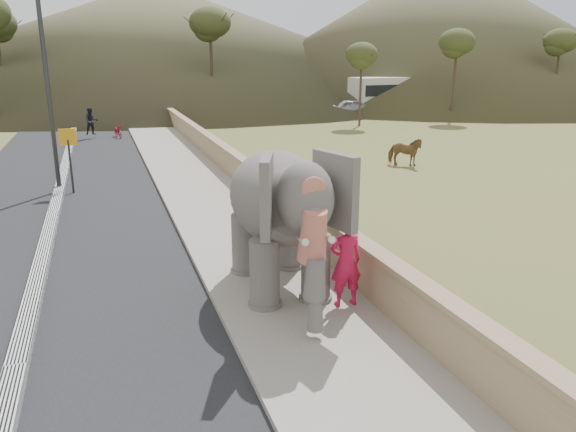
# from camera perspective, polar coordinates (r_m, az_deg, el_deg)

# --- Properties ---
(ground) EXTENTS (160.00, 160.00, 0.00)m
(ground) POSITION_cam_1_polar(r_m,az_deg,el_deg) (10.40, 2.93, -12.41)
(ground) COLOR olive
(ground) RESTS_ON ground
(road) EXTENTS (7.00, 120.00, 0.03)m
(road) POSITION_cam_1_polar(r_m,az_deg,el_deg) (19.20, -22.69, -0.11)
(road) COLOR black
(road) RESTS_ON ground
(median) EXTENTS (0.35, 120.00, 0.22)m
(median) POSITION_cam_1_polar(r_m,az_deg,el_deg) (19.18, -22.72, 0.16)
(median) COLOR black
(median) RESTS_ON ground
(walkway) EXTENTS (3.00, 120.00, 0.15)m
(walkway) POSITION_cam_1_polar(r_m,az_deg,el_deg) (19.42, -7.90, 1.36)
(walkway) COLOR #9E9687
(walkway) RESTS_ON ground
(parapet) EXTENTS (0.30, 120.00, 1.10)m
(parapet) POSITION_cam_1_polar(r_m,az_deg,el_deg) (19.66, -3.22, 3.10)
(parapet) COLOR tan
(parapet) RESTS_ON ground
(lamppost) EXTENTS (1.76, 0.36, 8.00)m
(lamppost) POSITION_cam_1_polar(r_m,az_deg,el_deg) (22.19, -22.69, 14.67)
(lamppost) COLOR #28292C
(lamppost) RESTS_ON ground
(signboard) EXTENTS (0.60, 0.08, 2.40)m
(signboard) POSITION_cam_1_polar(r_m,az_deg,el_deg) (21.96, -21.36, 6.30)
(signboard) COLOR #2D2D33
(signboard) RESTS_ON ground
(cow) EXTENTS (1.67, 1.58, 1.33)m
(cow) POSITION_cam_1_polar(r_m,az_deg,el_deg) (26.43, 11.76, 6.40)
(cow) COLOR brown
(cow) RESTS_ON ground
(distant_car) EXTENTS (4.54, 2.89, 1.44)m
(distant_car) POSITION_cam_1_polar(r_m,az_deg,el_deg) (47.43, 6.95, 10.84)
(distant_car) COLOR #AAA9AF
(distant_car) RESTS_ON ground
(bus_white) EXTENTS (11.21, 3.73, 3.10)m
(bus_white) POSITION_cam_1_polar(r_m,az_deg,el_deg) (51.42, 12.15, 11.93)
(bus_white) COLOR silver
(bus_white) RESTS_ON ground
(bus_orange) EXTENTS (11.27, 4.47, 3.10)m
(bus_orange) POSITION_cam_1_polar(r_m,az_deg,el_deg) (53.86, 21.40, 11.38)
(bus_orange) COLOR orange
(bus_orange) RESTS_ON ground
(hill_right) EXTENTS (56.00, 56.00, 16.00)m
(hill_right) POSITION_cam_1_polar(r_m,az_deg,el_deg) (72.25, 15.24, 17.96)
(hill_right) COLOR brown
(hill_right) RESTS_ON ground
(hill_far) EXTENTS (80.00, 80.00, 14.00)m
(hill_far) POSITION_cam_1_polar(r_m,az_deg,el_deg) (78.96, -13.06, 17.17)
(hill_far) COLOR brown
(hill_far) RESTS_ON ground
(elephant_and_man) EXTENTS (2.43, 4.32, 3.07)m
(elephant_and_man) POSITION_cam_1_polar(r_m,az_deg,el_deg) (11.76, -0.92, -0.14)
(elephant_and_man) COLOR slate
(elephant_and_man) RESTS_ON ground
(motorcyclist) EXTENTS (2.38, 1.72, 1.89)m
(motorcyclist) POSITION_cam_1_polar(r_m,az_deg,el_deg) (36.54, -18.12, 8.68)
(motorcyclist) COLOR maroon
(motorcyclist) RESTS_ON ground
(trees) EXTENTS (47.34, 43.01, 9.20)m
(trees) POSITION_cam_1_polar(r_m,az_deg,el_deg) (40.27, -11.10, 14.46)
(trees) COLOR #473828
(trees) RESTS_ON ground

